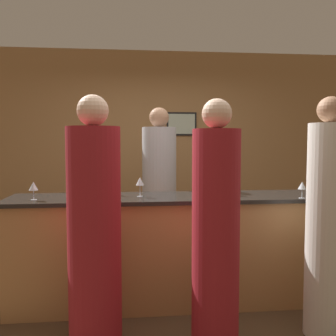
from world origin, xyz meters
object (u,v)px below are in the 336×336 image
at_px(guest_0, 327,225).
at_px(guest_1, 94,232).
at_px(guest_2, 216,234).
at_px(wine_bottle_0, 100,181).
at_px(bartender, 159,197).

relative_size(guest_0, guest_1, 1.00).
xyz_separation_m(guest_1, guest_2, (0.86, -0.12, -0.01)).
distance_m(guest_1, wine_bottle_0, 0.97).
relative_size(guest_0, guest_2, 1.02).
height_order(guest_2, wine_bottle_0, guest_2).
bearing_deg(guest_0, wine_bottle_0, 151.52).
bearing_deg(wine_bottle_0, guest_2, -49.74).
xyz_separation_m(bartender, guest_2, (0.27, -1.62, -0.03)).
distance_m(guest_2, wine_bottle_0, 1.40).
distance_m(bartender, guest_2, 1.64).
bearing_deg(bartender, guest_1, 68.49).
bearing_deg(guest_0, bartender, 127.04).
height_order(guest_1, guest_2, guest_1).
bearing_deg(guest_1, wine_bottle_0, 91.44).
xyz_separation_m(guest_0, guest_1, (-1.75, 0.03, -0.02)).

